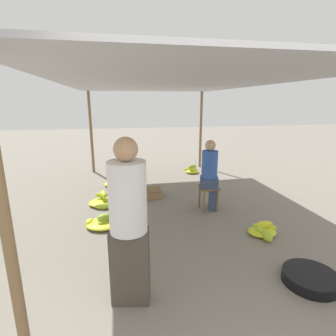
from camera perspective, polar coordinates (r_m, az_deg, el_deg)
name	(u,v)px	position (r m, az deg, el deg)	size (l,w,h in m)	color
canopy_post_front_left	(8,238)	(2.09, -31.52, -12.81)	(0.08, 0.08, 2.37)	olive
canopy_post_back_left	(91,133)	(8.03, -16.39, 7.38)	(0.08, 0.08, 2.37)	olive
canopy_post_back_right	(201,130)	(8.40, 7.14, 8.12)	(0.08, 0.08, 2.37)	olive
canopy_tarp	(167,83)	(4.94, -0.18, 18.02)	(3.74, 6.60, 0.04)	#B2B2B7
vendor_foreground	(129,222)	(2.66, -8.58, -11.50)	(0.44, 0.44, 1.75)	#4C4238
stool	(209,191)	(5.14, 8.82, -5.05)	(0.34, 0.34, 0.47)	brown
vendor_seated	(210,174)	(5.05, 9.17, -1.27)	(0.43, 0.43, 1.37)	#384766
basin_black	(310,278)	(3.70, 28.59, -20.34)	(0.62, 0.62, 0.13)	black
banana_pile_left_0	(104,222)	(4.68, -13.75, -11.38)	(0.62, 0.52, 0.22)	#90BE32
banana_pile_left_1	(103,201)	(5.58, -13.93, -6.99)	(0.59, 0.58, 0.28)	#B1CB2C
banana_pile_left_2	(116,184)	(6.69, -11.30, -3.35)	(0.52, 0.53, 0.19)	#BCD02A
banana_pile_right_0	(192,170)	(7.82, 5.27, -0.44)	(0.42, 0.42, 0.26)	#C6D429
banana_pile_right_1	(263,230)	(4.55, 20.01, -12.57)	(0.51, 0.59, 0.20)	#BDD02A
crate_near	(152,193)	(5.88, -3.56, -5.40)	(0.42, 0.42, 0.17)	#9E7A4C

